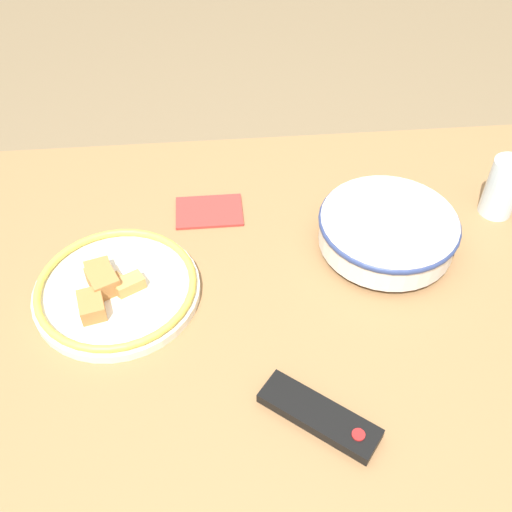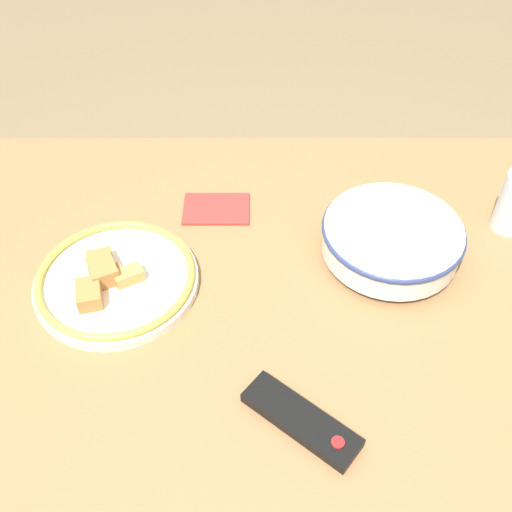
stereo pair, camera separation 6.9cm
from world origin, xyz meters
name	(u,v)px [view 1 (the left image)]	position (x,y,z in m)	size (l,w,h in m)	color
ground_plane	(284,462)	(0.00, 0.00, 0.00)	(8.00, 8.00, 0.00)	#7F6B4C
dining_table	(295,316)	(0.00, 0.00, 0.64)	(1.56, 1.01, 0.70)	olive
noodle_bowl	(387,230)	(-0.19, -0.11, 0.75)	(0.27, 0.27, 0.08)	silver
food_plate	(116,289)	(0.33, -0.03, 0.72)	(0.31, 0.31, 0.05)	silver
tv_remote	(318,416)	(0.00, 0.26, 0.71)	(0.19, 0.17, 0.02)	black
drinking_glass	(503,188)	(-0.45, -0.19, 0.77)	(0.07, 0.07, 0.13)	silver
folded_napkin	(209,211)	(0.15, -0.24, 0.71)	(0.14, 0.10, 0.01)	#B2332D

